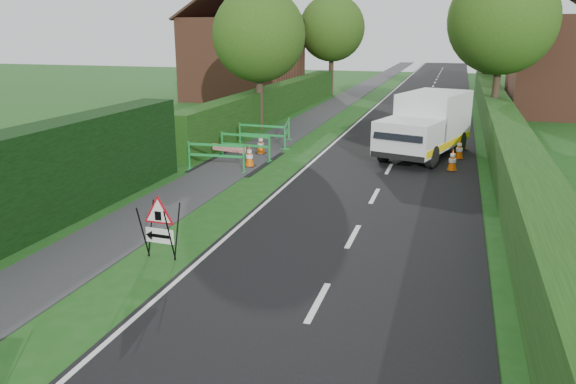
{
  "coord_description": "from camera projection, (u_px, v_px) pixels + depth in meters",
  "views": [
    {
      "loc": [
        4.61,
        -7.89,
        4.73
      ],
      "look_at": [
        0.75,
        4.97,
        0.84
      ],
      "focal_mm": 35.0,
      "sensor_mm": 36.0,
      "label": 1
    }
  ],
  "objects": [
    {
      "name": "hedge_east",
      "position": [
        502.0,
        151.0,
        22.77
      ],
      "size": [
        1.2,
        50.0,
        1.5
      ],
      "primitive_type": "cube",
      "color": "#14380F",
      "rests_on": "ground"
    },
    {
      "name": "traffic_cone_4",
      "position": [
        261.0,
        144.0,
        22.11
      ],
      "size": [
        0.38,
        0.38,
        0.79
      ],
      "color": "black",
      "rests_on": "ground"
    },
    {
      "name": "works_van",
      "position": [
        427.0,
        124.0,
        21.49
      ],
      "size": [
        3.43,
        5.59,
        2.39
      ],
      "rotation": [
        0.0,
        0.0,
        -0.29
      ],
      "color": "silver",
      "rests_on": "ground"
    },
    {
      "name": "traffic_cone_1",
      "position": [
        459.0,
        149.0,
        21.18
      ],
      "size": [
        0.38,
        0.38,
        0.79
      ],
      "color": "black",
      "rests_on": "ground"
    },
    {
      "name": "road_surface",
      "position": [
        428.0,
        96.0,
        41.35
      ],
      "size": [
        6.0,
        90.0,
        0.02
      ],
      "primitive_type": "cube",
      "color": "black",
      "rests_on": "ground"
    },
    {
      "name": "ped_barrier_2",
      "position": [
        262.0,
        133.0,
        23.15
      ],
      "size": [
        2.07,
        0.44,
        1.0
      ],
      "rotation": [
        0.0,
        0.0,
        -0.04
      ],
      "color": "green",
      "rests_on": "ground"
    },
    {
      "name": "triangle_sign",
      "position": [
        157.0,
        222.0,
        11.79
      ],
      "size": [
        0.85,
        0.85,
        1.19
      ],
      "rotation": [
        0.0,
        0.0,
        -0.05
      ],
      "color": "black",
      "rests_on": "ground"
    },
    {
      "name": "ped_barrier_0",
      "position": [
        216.0,
        153.0,
        19.32
      ],
      "size": [
        2.08,
        0.46,
        1.0
      ],
      "rotation": [
        0.0,
        0.0,
        0.05
      ],
      "color": "green",
      "rests_on": "ground"
    },
    {
      "name": "hedge_west_far",
      "position": [
        277.0,
        117.0,
        31.47
      ],
      "size": [
        1.0,
        24.0,
        1.8
      ],
      "primitive_type": "cube",
      "color": "#14380F",
      "rests_on": "ground"
    },
    {
      "name": "tree_nw",
      "position": [
        259.0,
        35.0,
        26.43
      ],
      "size": [
        4.4,
        4.4,
        6.7
      ],
      "color": "#2D2116",
      "rests_on": "ground"
    },
    {
      "name": "ped_barrier_3",
      "position": [
        287.0,
        130.0,
        23.83
      ],
      "size": [
        0.77,
        2.09,
        1.0
      ],
      "rotation": [
        0.0,
        0.0,
        1.78
      ],
      "color": "green",
      "rests_on": "ground"
    },
    {
      "name": "hatchback_car",
      "position": [
        421.0,
        107.0,
        31.61
      ],
      "size": [
        1.38,
        3.3,
        1.11
      ],
      "primitive_type": "imported",
      "rotation": [
        0.0,
        0.0,
        -0.02
      ],
      "color": "silver",
      "rests_on": "ground"
    },
    {
      "name": "ped_barrier_1",
      "position": [
        245.0,
        143.0,
        21.07
      ],
      "size": [
        2.09,
        0.59,
        1.0
      ],
      "rotation": [
        0.0,
        0.0,
        -0.12
      ],
      "color": "green",
      "rests_on": "ground"
    },
    {
      "name": "redwhite_plank",
      "position": [
        229.0,
        160.0,
        21.14
      ],
      "size": [
        1.47,
        0.36,
        0.25
      ],
      "primitive_type": "cube",
      "rotation": [
        0.0,
        0.0,
        -0.22
      ],
      "color": "red",
      "rests_on": "ground"
    },
    {
      "name": "footpath",
      "position": [
        354.0,
        94.0,
        42.87
      ],
      "size": [
        2.0,
        90.0,
        0.02
      ],
      "primitive_type": "cube",
      "color": "#2D2D30",
      "rests_on": "ground"
    },
    {
      "name": "traffic_cone_0",
      "position": [
        452.0,
        160.0,
        19.4
      ],
      "size": [
        0.38,
        0.38,
        0.79
      ],
      "color": "black",
      "rests_on": "ground"
    },
    {
      "name": "house_east_b",
      "position": [
        558.0,
        54.0,
        44.36
      ],
      "size": [
        7.5,
        7.4,
        7.88
      ],
      "color": "brown",
      "rests_on": "ground"
    },
    {
      "name": "tree_ne",
      "position": [
        503.0,
        20.0,
        26.88
      ],
      "size": [
        5.2,
        5.2,
        7.79
      ],
      "color": "#2D2116",
      "rests_on": "ground"
    },
    {
      "name": "house_west",
      "position": [
        244.0,
        57.0,
        39.4
      ],
      "size": [
        7.5,
        7.4,
        7.88
      ],
      "color": "brown",
      "rests_on": "ground"
    },
    {
      "name": "tree_fe",
      "position": [
        487.0,
        37.0,
        41.86
      ],
      "size": [
        4.2,
        4.2,
        6.33
      ],
      "color": "#2D2116",
      "rests_on": "ground"
    },
    {
      "name": "ground",
      "position": [
        166.0,
        310.0,
        9.85
      ],
      "size": [
        120.0,
        120.0,
        0.0
      ],
      "primitive_type": "plane",
      "color": "#194B15",
      "rests_on": "ground"
    },
    {
      "name": "traffic_cone_2",
      "position": [
        463.0,
        140.0,
        22.95
      ],
      "size": [
        0.38,
        0.38,
        0.79
      ],
      "color": "black",
      "rests_on": "ground"
    },
    {
      "name": "tree_fw",
      "position": [
        332.0,
        28.0,
        41.05
      ],
      "size": [
        4.8,
        4.8,
        7.24
      ],
      "color": "#2D2116",
      "rests_on": "ground"
    },
    {
      "name": "traffic_cone_3",
      "position": [
        249.0,
        156.0,
        20.02
      ],
      "size": [
        0.38,
        0.38,
        0.79
      ],
      "color": "black",
      "rests_on": "ground"
    }
  ]
}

